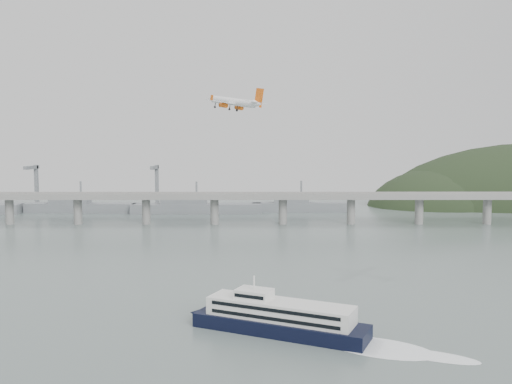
{
  "coord_description": "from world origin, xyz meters",
  "views": [
    {
      "loc": [
        -0.69,
        -193.41,
        57.2
      ],
      "look_at": [
        0.0,
        55.0,
        36.0
      ],
      "focal_mm": 38.0,
      "sensor_mm": 36.0,
      "label": 1
    }
  ],
  "objects": [
    {
      "name": "ground",
      "position": [
        0.0,
        0.0,
        0.0
      ],
      "size": [
        900.0,
        900.0,
        0.0
      ],
      "primitive_type": "plane",
      "color": "slate",
      "rests_on": "ground"
    },
    {
      "name": "bridge",
      "position": [
        -1.15,
        200.0,
        17.65
      ],
      "size": [
        800.0,
        22.0,
        23.9
      ],
      "color": "gray",
      "rests_on": "ground"
    },
    {
      "name": "distant_fleet",
      "position": [
        -155.36,
        265.08,
        6.22
      ],
      "size": [
        453.0,
        60.9,
        40.0
      ],
      "color": "slate",
      "rests_on": "ground"
    },
    {
      "name": "ferry",
      "position": [
        7.07,
        -31.49,
        4.59
      ],
      "size": [
        83.88,
        44.95,
        16.92
      ],
      "rotation": [
        0.0,
        0.0,
        -0.43
      ],
      "color": "black",
      "rests_on": "ground"
    },
    {
      "name": "airliner",
      "position": [
        -10.78,
        77.98,
        78.87
      ],
      "size": [
        32.03,
        30.34,
        10.54
      ],
      "rotation": [
        0.05,
        -0.15,
        2.4
      ],
      "color": "white",
      "rests_on": "ground"
    }
  ]
}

